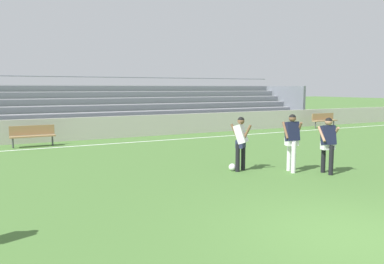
# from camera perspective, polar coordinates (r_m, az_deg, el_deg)

# --- Properties ---
(ground_plane) EXTENTS (160.00, 160.00, 0.00)m
(ground_plane) POSITION_cam_1_polar(r_m,az_deg,el_deg) (7.29, 22.64, -13.98)
(ground_plane) COLOR #477033
(field_line_sideline) EXTENTS (44.00, 0.12, 0.01)m
(field_line_sideline) POSITION_cam_1_polar(r_m,az_deg,el_deg) (17.92, -10.16, -1.59)
(field_line_sideline) COLOR white
(field_line_sideline) RESTS_ON ground
(sideline_wall) EXTENTS (48.00, 0.16, 1.09)m
(sideline_wall) POSITION_cam_1_polar(r_m,az_deg,el_deg) (19.65, -11.86, 0.67)
(sideline_wall) COLOR #BCB7AD
(sideline_wall) RESTS_ON ground
(bleacher_stand) EXTENTS (21.86, 4.49, 3.19)m
(bleacher_stand) POSITION_cam_1_polar(r_m,az_deg,el_deg) (23.49, -7.26, 3.75)
(bleacher_stand) COLOR #B2B2B7
(bleacher_stand) RESTS_ON ground
(bench_far_left) EXTENTS (1.80, 0.40, 0.90)m
(bench_far_left) POSITION_cam_1_polar(r_m,az_deg,el_deg) (17.81, -22.31, -0.26)
(bench_far_left) COLOR #99754C
(bench_far_left) RESTS_ON ground
(bench_near_wall_gap) EXTENTS (1.80, 0.40, 0.90)m
(bench_near_wall_gap) POSITION_cam_1_polar(r_m,az_deg,el_deg) (25.72, 18.75, 1.81)
(bench_near_wall_gap) COLOR #99754C
(bench_near_wall_gap) RESTS_ON ground
(player_white_dropping_back) EXTENTS (0.54, 0.63, 1.63)m
(player_white_dropping_back) POSITION_cam_1_polar(r_m,az_deg,el_deg) (11.71, 7.14, -1.03)
(player_white_dropping_back) COLOR black
(player_white_dropping_back) RESTS_ON ground
(player_dark_pressing_high) EXTENTS (0.52, 0.46, 1.72)m
(player_dark_pressing_high) POSITION_cam_1_polar(r_m,az_deg,el_deg) (11.85, 14.41, -0.79)
(player_dark_pressing_high) COLOR white
(player_dark_pressing_high) RESTS_ON ground
(player_dark_trailing_run) EXTENTS (0.60, 0.52, 1.64)m
(player_dark_trailing_run) POSITION_cam_1_polar(r_m,az_deg,el_deg) (11.90, 19.28, -1.20)
(player_dark_trailing_run) COLOR black
(player_dark_trailing_run) RESTS_ON ground
(soccer_ball) EXTENTS (0.22, 0.22, 0.22)m
(soccer_ball) POSITION_cam_1_polar(r_m,az_deg,el_deg) (11.83, 5.93, -5.15)
(soccer_ball) COLOR white
(soccer_ball) RESTS_ON ground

